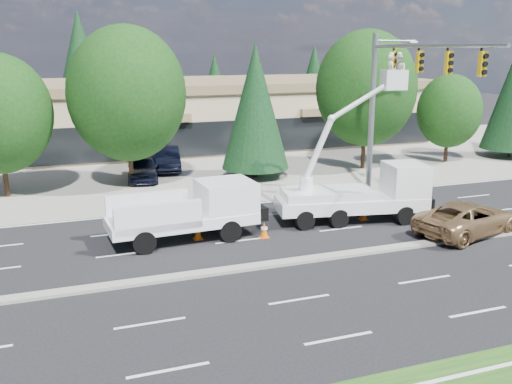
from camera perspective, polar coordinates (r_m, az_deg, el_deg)
name	(u,v)px	position (r m, az deg, el deg)	size (l,w,h in m)	color
ground	(265,266)	(22.23, 0.94, -7.45)	(140.00, 140.00, 0.00)	black
concrete_apron	(165,168)	(40.82, -9.10, 2.43)	(140.00, 22.00, 0.01)	gray
road_median	(265,265)	(22.21, 0.94, -7.31)	(120.00, 0.55, 0.12)	gray
strip_mall	(141,113)	(50.11, -11.43, 7.76)	(50.40, 15.40, 5.50)	tan
tree_front_d	(127,94)	(34.68, -12.78, 9.56)	(6.91, 6.91, 9.58)	#332114
tree_front_e	(255,106)	(36.64, -0.07, 8.55)	(4.35, 4.35, 8.57)	#332114
tree_front_f	(366,88)	(39.98, 10.95, 10.14)	(6.83, 6.83, 9.48)	#332114
tree_front_g	(449,111)	(44.11, 18.76, 7.68)	(4.64, 4.64, 6.44)	#332114
tree_back_b	(81,67)	(61.42, -17.13, 11.90)	(6.05, 6.05, 11.93)	#332114
tree_back_c	(215,86)	(63.85, -4.14, 10.50)	(3.91, 3.91, 7.70)	#332114
tree_back_d	(314,80)	(68.07, 5.80, 11.13)	(4.40, 4.40, 8.66)	#332114
signal_mast	(395,90)	(31.65, 13.72, 9.91)	(2.76, 10.16, 9.00)	gray
utility_pickup	(193,216)	(25.22, -6.32, -2.44)	(6.57, 2.85, 2.47)	white
bucket_truck	(364,187)	(28.04, 10.76, 0.53)	(7.52, 3.47, 8.02)	white
traffic_cone_b	(198,232)	(25.28, -5.84, -3.99)	(0.40, 0.40, 0.70)	#DF5A07
traffic_cone_c	(264,230)	(25.40, 0.83, -3.83)	(0.40, 0.40, 0.70)	#DF5A07
traffic_cone_d	(363,213)	(28.45, 10.67, -2.10)	(0.40, 0.40, 0.70)	#DF5A07
minivan	(468,218)	(27.46, 20.42, -2.47)	(2.49, 5.40, 1.50)	#A37C4F
parked_car_west	(143,168)	(37.13, -11.19, 2.40)	(1.86, 4.61, 1.57)	black
parked_car_east	(167,159)	(39.84, -8.90, 3.30)	(1.67, 4.79, 1.58)	black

